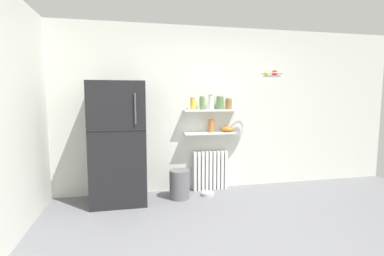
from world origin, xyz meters
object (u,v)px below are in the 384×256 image
object	(u,v)px
storage_jar_2	(211,102)
hanging_fruit_basket	(272,74)
refrigerator	(118,143)
storage_jar_3	(220,103)
radiator	(210,170)
pet_food_bowl	(208,194)
shelf_bowl	(228,129)
storage_jar_0	(193,104)
storage_jar_4	(229,104)
trash_bin	(179,184)
vase	(211,126)
storage_jar_1	(202,103)

from	to	relation	value
storage_jar_2	hanging_fruit_basket	xyz separation A→B (m)	(0.83, -0.38, 0.42)
refrigerator	storage_jar_3	xyz separation A→B (m)	(1.57, 0.22, 0.55)
radiator	pet_food_bowl	distance (m)	0.42
shelf_bowl	pet_food_bowl	size ratio (longest dim) A/B	1.01
storage_jar_0	storage_jar_4	xyz separation A→B (m)	(0.59, -0.00, -0.01)
shelf_bowl	storage_jar_4	bearing A→B (deg)	-0.00
trash_bin	pet_food_bowl	world-z (taller)	trash_bin
storage_jar_0	storage_jar_4	world-z (taller)	storage_jar_0
storage_jar_2	vase	xyz separation A→B (m)	(0.00, -0.00, -0.37)
refrigerator	storage_jar_3	bearing A→B (deg)	7.93
vase	shelf_bowl	bearing A→B (deg)	0.00
storage_jar_4	vase	bearing A→B (deg)	180.00
storage_jar_2	vase	bearing A→B (deg)	-0.00
refrigerator	storage_jar_4	xyz separation A→B (m)	(1.72, 0.22, 0.53)
storage_jar_0	storage_jar_1	xyz separation A→B (m)	(0.15, 0.00, 0.01)
storage_jar_3	vase	size ratio (longest dim) A/B	1.01
storage_jar_2	storage_jar_1	bearing A→B (deg)	-180.00
storage_jar_4	trash_bin	bearing A→B (deg)	-161.97
storage_jar_1	vase	bearing A→B (deg)	0.00
storage_jar_0	trash_bin	size ratio (longest dim) A/B	0.45
refrigerator	radiator	bearing A→B (deg)	9.91
storage_jar_1	pet_food_bowl	xyz separation A→B (m)	(0.03, -0.26, -1.38)
storage_jar_4	storage_jar_3	bearing A→B (deg)	180.00
radiator	storage_jar_3	bearing A→B (deg)	-11.59
vase	shelf_bowl	xyz separation A→B (m)	(0.28, 0.00, -0.06)
storage_jar_0	trash_bin	distance (m)	1.24
storage_jar_1	vase	distance (m)	0.39
storage_jar_2	hanging_fruit_basket	bearing A→B (deg)	-24.39
vase	shelf_bowl	distance (m)	0.29
shelf_bowl	hanging_fruit_basket	world-z (taller)	hanging_fruit_basket
hanging_fruit_basket	storage_jar_0	bearing A→B (deg)	161.48
storage_jar_1	pet_food_bowl	distance (m)	1.41
radiator	storage_jar_3	size ratio (longest dim) A/B	2.96
storage_jar_1	storage_jar_4	xyz separation A→B (m)	(0.44, -0.00, -0.02)
refrigerator	shelf_bowl	xyz separation A→B (m)	(1.71, 0.22, 0.13)
storage_jar_4	hanging_fruit_basket	bearing A→B (deg)	-35.05
trash_bin	pet_food_bowl	bearing A→B (deg)	2.65
shelf_bowl	trash_bin	bearing A→B (deg)	-161.76
radiator	hanging_fruit_basket	bearing A→B (deg)	-26.09
storage_jar_3	trash_bin	distance (m)	1.41
radiator	storage_jar_4	bearing A→B (deg)	-5.85
radiator	shelf_bowl	bearing A→B (deg)	-6.07
storage_jar_0	radiator	bearing A→B (deg)	5.85
refrigerator	radiator	size ratio (longest dim) A/B	2.72
storage_jar_3	pet_food_bowl	world-z (taller)	storage_jar_3
refrigerator	vase	size ratio (longest dim) A/B	8.16
vase	trash_bin	bearing A→B (deg)	-153.74
storage_jar_1	hanging_fruit_basket	distance (m)	1.13
radiator	storage_jar_0	world-z (taller)	storage_jar_0
radiator	trash_bin	xyz separation A→B (m)	(-0.56, -0.31, -0.10)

